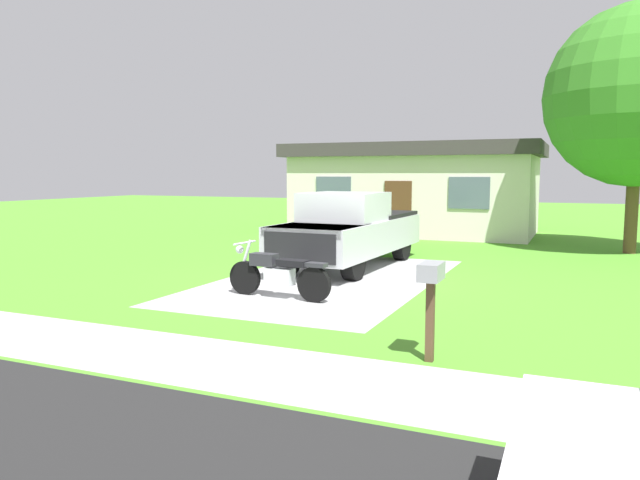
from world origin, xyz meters
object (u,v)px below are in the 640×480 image
Objects in this scene: motorcycle at (278,274)px; mailbox at (431,285)px; shade_tree at (638,96)px; neighbor_house at (416,188)px; pickup_truck at (351,229)px.

mailbox is at bearing -37.05° from motorcycle.
shade_tree reaches higher than motorcycle.
shade_tree is at bearing -25.74° from neighbor_house.
motorcycle is 13.60m from neighbor_house.
mailbox is (3.55, -2.68, 0.51)m from motorcycle.
neighbor_house reaches higher than mailbox.
shade_tree reaches higher than pickup_truck.
shade_tree is 8.74m from neighbor_house.
neighbor_house is (-0.81, 13.51, 1.32)m from motorcycle.
neighbor_house is at bearing 105.06° from mailbox.
pickup_truck is at bearing -139.82° from shade_tree.
shade_tree reaches higher than neighbor_house.
motorcycle is at bearing -123.83° from shade_tree.
mailbox is at bearing -74.94° from neighbor_house.
motorcycle is at bearing -88.73° from pickup_truck.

